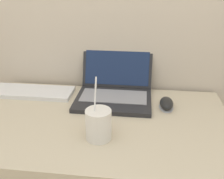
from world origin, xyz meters
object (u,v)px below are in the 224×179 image
at_px(computer_mouse, 166,104).
at_px(external_keyboard, 32,92).
at_px(drink_cup, 99,124).
at_px(laptop, 115,87).

relative_size(computer_mouse, external_keyboard, 0.28).
relative_size(drink_cup, computer_mouse, 2.04).
relative_size(laptop, drink_cup, 1.51).
relative_size(laptop, computer_mouse, 3.09).
relative_size(drink_cup, external_keyboard, 0.57).
relative_size(laptop, external_keyboard, 0.86).
bearing_deg(drink_cup, external_keyboard, 139.77).
height_order(computer_mouse, external_keyboard, computer_mouse).
xyz_separation_m(drink_cup, external_keyboard, (-0.39, 0.33, -0.05)).
xyz_separation_m(laptop, external_keyboard, (-0.41, -0.02, -0.04)).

